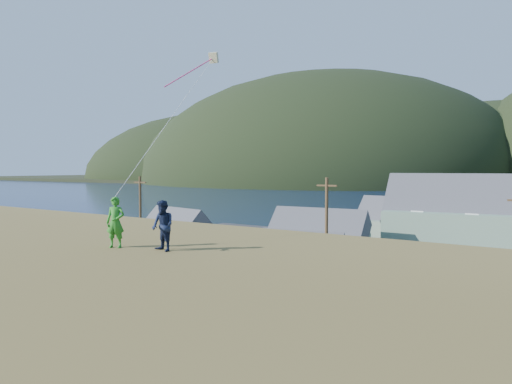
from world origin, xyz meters
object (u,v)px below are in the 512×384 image
(shed_palegreen_far, at_px, (406,226))
(kite_flyer_navy, at_px, (163,226))
(shed_palegreen_near, at_px, (317,241))
(kite_flyer_green, at_px, (115,222))
(shed_teal, at_px, (171,236))
(shed_white, at_px, (304,259))
(wharf, at_px, (401,230))

(shed_palegreen_far, xyz_separation_m, kite_flyer_navy, (4.03, -44.49, 5.07))
(shed_palegreen_near, bearing_deg, kite_flyer_green, -80.90)
(shed_teal, distance_m, kite_flyer_green, 34.98)
(shed_white, bearing_deg, kite_flyer_green, -87.64)
(shed_palegreen_far, bearing_deg, wharf, 112.21)
(wharf, xyz_separation_m, shed_teal, (-15.68, -33.25, 2.05))
(wharf, bearing_deg, shed_palegreen_near, -90.75)
(kite_flyer_navy, bearing_deg, kite_flyer_green, -154.90)
(wharf, height_order, kite_flyer_navy, kite_flyer_navy)
(kite_flyer_green, bearing_deg, shed_teal, 104.87)
(shed_white, relative_size, kite_flyer_green, 4.30)
(shed_palegreen_near, distance_m, kite_flyer_navy, 32.13)
(shed_white, distance_m, kite_flyer_green, 25.83)
(shed_palegreen_near, xyz_separation_m, shed_palegreen_far, (4.96, 14.11, 0.30))
(shed_palegreen_near, bearing_deg, shed_teal, -167.41)
(wharf, relative_size, shed_teal, 2.73)
(shed_palegreen_far, distance_m, kite_flyer_green, 45.24)
(shed_palegreen_near, relative_size, kite_flyer_navy, 6.14)
(shed_white, relative_size, shed_palegreen_far, 0.62)
(shed_teal, xyz_separation_m, shed_white, (17.05, -1.68, -0.42))
(shed_palegreen_near, bearing_deg, shed_palegreen_far, 66.61)
(shed_palegreen_near, bearing_deg, shed_white, -78.36)
(shed_palegreen_near, xyz_separation_m, kite_flyer_navy, (8.98, -30.38, 5.36))
(shed_teal, height_order, shed_white, shed_teal)
(wharf, relative_size, shed_palegreen_near, 2.57)
(wharf, height_order, shed_palegreen_near, shed_palegreen_near)
(shed_palegreen_near, height_order, shed_white, shed_palegreen_near)
(shed_white, bearing_deg, kite_flyer_navy, -83.45)
(wharf, bearing_deg, kite_flyer_green, -83.47)
(wharf, xyz_separation_m, shed_palegreen_near, (-0.38, -28.68, 2.21))
(shed_teal, bearing_deg, wharf, 77.16)
(shed_teal, height_order, kite_flyer_navy, kite_flyer_navy)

